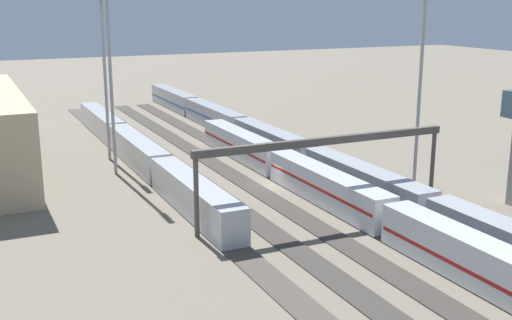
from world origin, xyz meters
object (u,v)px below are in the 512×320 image
Objects in this scene: light_mast_3 at (104,53)px; signal_gantry at (326,149)px; light_mast_1 at (109,39)px; light_mast_2 at (422,58)px; train_on_track_2 at (378,212)px; train_on_track_1 at (305,156)px; train_on_track_5 at (137,151)px.

light_mast_3 is 0.80× the size of signal_gantry.
light_mast_1 reaches higher than light_mast_2.
light_mast_1 is (33.48, 18.95, 15.88)m from train_on_track_2.
train_on_track_1 is at bearing -23.03° from signal_gantry.
light_mast_3 is at bearing 31.70° from train_on_track_5.
train_on_track_2 is 22.91m from light_mast_2.
light_mast_1 is 1.18× the size of light_mast_3.
light_mast_2 is 19.27m from signal_gantry.
train_on_track_5 is at bearing 22.12° from signal_gantry.
train_on_track_2 is 3.76× the size of light_mast_3.
train_on_track_5 is 16.80m from light_mast_1.
train_on_track_2 is 47.45m from light_mast_3.
light_mast_1 is at bearing 173.03° from light_mast_3.
train_on_track_1 is 1.95× the size of train_on_track_5.
train_on_track_5 is (13.12, 20.00, -0.03)m from train_on_track_1.
train_on_track_5 is 2.52× the size of light_mast_1.
signal_gantry reaches higher than train_on_track_1.
light_mast_3 is at bearing -6.97° from light_mast_1.
light_mast_2 reaches higher than train_on_track_2.
signal_gantry is at bearing -156.51° from light_mast_3.
signal_gantry is (-27.20, -16.45, -10.41)m from light_mast_1.
light_mast_2 is at bearing -131.27° from train_on_track_5.
signal_gantry is (-17.64, 7.50, 5.50)m from train_on_track_1.
signal_gantry reaches higher than train_on_track_2.
train_on_track_5 is at bearing 48.73° from light_mast_2.
light_mast_1 reaches higher than train_on_track_1.
train_on_track_2 is at bearing -157.95° from train_on_track_5.
light_mast_1 is (-3.56, 3.95, 15.94)m from train_on_track_5.
train_on_track_5 is 39.96m from train_on_track_2.
signal_gantry is at bearing 108.02° from light_mast_2.
light_mast_2 is at bearing -50.18° from train_on_track_2.
train_on_track_2 is 41.62m from light_mast_1.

